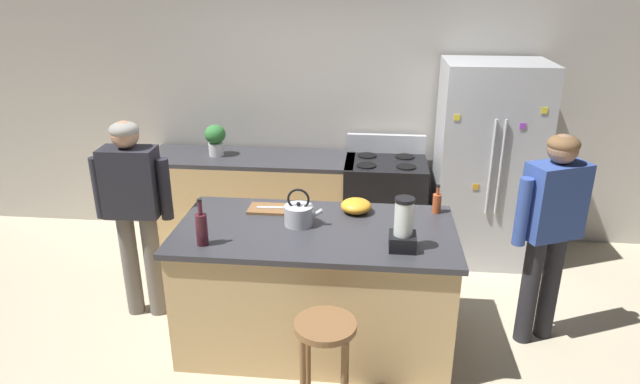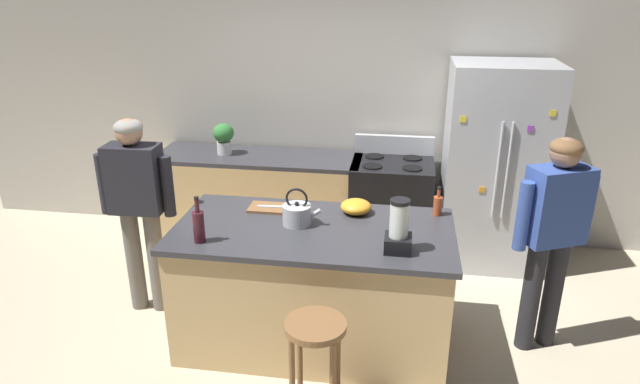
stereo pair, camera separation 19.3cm
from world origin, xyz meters
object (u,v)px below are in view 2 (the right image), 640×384
object	(u,v)px
person_by_sink_right	(553,226)
potted_plant	(224,137)
kitchen_island	(314,286)
person_by_island_left	(137,199)
bar_stool	(315,346)
bottle_cooking_sauce	(438,205)
mixing_bowl	(356,207)
cutting_board	(269,208)
chef_knife	(272,206)
tea_kettle	(297,214)
refrigerator	(495,167)
stove_range	(391,207)
bottle_wine	(199,225)
blender_appliance	(399,230)

from	to	relation	value
person_by_sink_right	potted_plant	size ratio (longest dim) A/B	5.25
kitchen_island	person_by_island_left	distance (m)	1.50
person_by_island_left	bar_stool	bearing A→B (deg)	-33.50
bottle_cooking_sauce	person_by_sink_right	bearing A→B (deg)	-11.72
mixing_bowl	cutting_board	xyz separation A→B (m)	(-0.64, -0.03, -0.04)
kitchen_island	mixing_bowl	world-z (taller)	mixing_bowl
cutting_board	chef_knife	world-z (taller)	chef_knife
person_by_island_left	cutting_board	size ratio (longest dim) A/B	5.26
bar_stool	tea_kettle	bearing A→B (deg)	107.49
refrigerator	cutting_board	bearing A→B (deg)	-145.64
stove_range	bar_stool	world-z (taller)	stove_range
person_by_sink_right	chef_knife	xyz separation A→B (m)	(-1.97, 0.08, -0.01)
cutting_board	person_by_island_left	bearing A→B (deg)	-177.43
bar_stool	chef_knife	size ratio (longest dim) A/B	3.18
person_by_sink_right	cutting_board	bearing A→B (deg)	177.81
bottle_wine	kitchen_island	bearing A→B (deg)	24.59
person_by_island_left	bottle_wine	distance (m)	0.89
mixing_bowl	chef_knife	world-z (taller)	mixing_bowl
mixing_bowl	kitchen_island	bearing A→B (deg)	-131.25
bottle_cooking_sauce	bottle_wine	distance (m)	1.69
person_by_island_left	bottle_cooking_sauce	distance (m)	2.25
kitchen_island	person_by_sink_right	bearing A→B (deg)	7.05
refrigerator	chef_knife	xyz separation A→B (m)	(-1.77, -1.22, 0.01)
tea_kettle	kitchen_island	bearing A→B (deg)	-21.35
stove_range	blender_appliance	size ratio (longest dim) A/B	3.16
person_by_sink_right	bar_stool	size ratio (longest dim) A/B	2.25
bar_stool	stove_range	bearing A→B (deg)	81.25
kitchen_island	bottle_cooking_sauce	bearing A→B (deg)	22.86
person_by_island_left	potted_plant	distance (m)	1.35
potted_plant	chef_knife	xyz separation A→B (m)	(0.78, -1.27, -0.15)
kitchen_island	stove_range	world-z (taller)	stove_range
stove_range	cutting_board	distance (m)	1.59
bottle_cooking_sauce	chef_knife	size ratio (longest dim) A/B	0.98
kitchen_island	cutting_board	xyz separation A→B (m)	(-0.38, 0.28, 0.47)
potted_plant	mixing_bowl	xyz separation A→B (m)	(1.40, -1.25, -0.12)
kitchen_island	bottle_cooking_sauce	size ratio (longest dim) A/B	8.93
mixing_bowl	tea_kettle	xyz separation A→B (m)	(-0.39, -0.25, 0.03)
kitchen_island	stove_range	size ratio (longest dim) A/B	1.76
potted_plant	tea_kettle	distance (m)	1.81
mixing_bowl	person_by_island_left	bearing A→B (deg)	-177.53
kitchen_island	bottle_wine	size ratio (longest dim) A/B	6.10
stove_range	bottle_cooking_sauce	bearing A→B (deg)	-73.11
blender_appliance	bar_stool	bearing A→B (deg)	-129.25
stove_range	potted_plant	size ratio (longest dim) A/B	3.66
person_by_sink_right	tea_kettle	distance (m)	1.74
tea_kettle	blender_appliance	bearing A→B (deg)	-22.92
bar_stool	bottle_wine	size ratio (longest dim) A/B	2.21
blender_appliance	bottle_wine	world-z (taller)	blender_appliance
refrigerator	bottle_wine	size ratio (longest dim) A/B	5.88
blender_appliance	bottle_cooking_sauce	distance (m)	0.67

